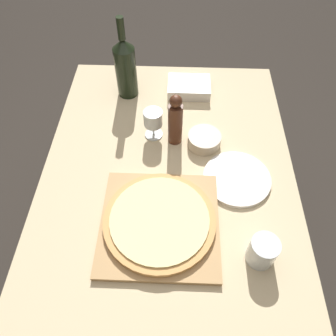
# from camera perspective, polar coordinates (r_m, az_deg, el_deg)

# --- Properties ---
(ground_plane) EXTENTS (12.00, 12.00, 0.00)m
(ground_plane) POSITION_cam_1_polar(r_m,az_deg,el_deg) (1.81, -0.08, -17.00)
(ground_plane) COLOR #2D2823
(dining_table) EXTENTS (0.90, 1.38, 0.75)m
(dining_table) POSITION_cam_1_polar(r_m,az_deg,el_deg) (1.21, -0.12, -6.24)
(dining_table) COLOR #CCB78E
(dining_table) RESTS_ON ground_plane
(cutting_board) EXTENTS (0.37, 0.37, 0.02)m
(cutting_board) POSITION_cam_1_polar(r_m,az_deg,el_deg) (1.05, -1.46, -9.60)
(cutting_board) COLOR tan
(cutting_board) RESTS_ON dining_table
(pizza) EXTENTS (0.35, 0.35, 0.02)m
(pizza) POSITION_cam_1_polar(r_m,az_deg,el_deg) (1.03, -1.49, -9.07)
(pizza) COLOR tan
(pizza) RESTS_ON cutting_board
(wine_bottle) EXTENTS (0.09, 0.09, 0.34)m
(wine_bottle) POSITION_cam_1_polar(r_m,az_deg,el_deg) (1.40, -7.42, 17.06)
(wine_bottle) COLOR black
(wine_bottle) RESTS_ON dining_table
(pepper_mill) EXTENTS (0.05, 0.05, 0.22)m
(pepper_mill) POSITION_cam_1_polar(r_m,az_deg,el_deg) (1.19, 1.29, 8.24)
(pepper_mill) COLOR #4C2819
(pepper_mill) RESTS_ON dining_table
(wine_glass) EXTENTS (0.07, 0.07, 0.12)m
(wine_glass) POSITION_cam_1_polar(r_m,az_deg,el_deg) (1.23, -2.64, 8.43)
(wine_glass) COLOR silver
(wine_glass) RESTS_ON dining_table
(small_bowl) EXTENTS (0.12, 0.12, 0.05)m
(small_bowl) POSITION_cam_1_polar(r_m,az_deg,el_deg) (1.25, 6.32, 4.90)
(small_bowl) COLOR beige
(small_bowl) RESTS_ON dining_table
(drinking_tumbler) EXTENTS (0.08, 0.08, 0.10)m
(drinking_tumbler) POSITION_cam_1_polar(r_m,az_deg,el_deg) (1.01, 16.12, -13.73)
(drinking_tumbler) COLOR silver
(drinking_tumbler) RESTS_ON dining_table
(dinner_plate) EXTENTS (0.24, 0.24, 0.01)m
(dinner_plate) POSITION_cam_1_polar(r_m,az_deg,el_deg) (1.17, 11.91, -1.79)
(dinner_plate) COLOR silver
(dinner_plate) RESTS_ON dining_table
(food_container) EXTENTS (0.18, 0.13, 0.05)m
(food_container) POSITION_cam_1_polar(r_m,az_deg,el_deg) (1.46, 3.67, 13.85)
(food_container) COLOR beige
(food_container) RESTS_ON dining_table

